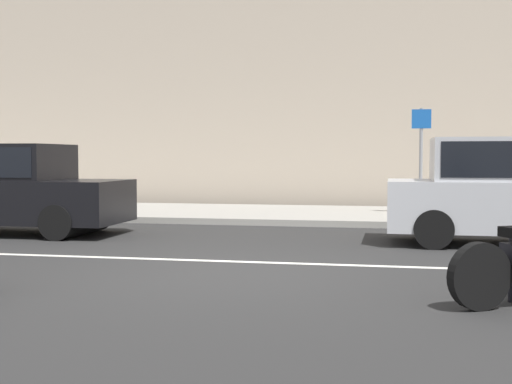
% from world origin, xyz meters
% --- Properties ---
extents(ground_plane, '(80.00, 80.00, 0.00)m').
position_xyz_m(ground_plane, '(0.00, 0.00, 0.00)').
color(ground_plane, '#272727').
extents(sidewalk_slab, '(40.00, 4.40, 0.14)m').
position_xyz_m(sidewalk_slab, '(0.00, 8.00, 0.07)').
color(sidewalk_slab, '#99968E').
rests_on(sidewalk_slab, ground_plane).
extents(building_facade, '(40.00, 1.40, 10.04)m').
position_xyz_m(building_facade, '(0.00, 11.40, 5.02)').
color(building_facade, '#B7A893').
rests_on(building_facade, ground_plane).
extents(lane_marking_stripe, '(18.00, 0.14, 0.01)m').
position_xyz_m(lane_marking_stripe, '(-0.73, 0.90, 0.00)').
color(lane_marking_stripe, silver).
rests_on(lane_marking_stripe, ground_plane).
extents(parked_hatchback_silver, '(3.86, 1.76, 1.80)m').
position_xyz_m(parked_hatchback_silver, '(3.84, 3.57, 0.93)').
color(parked_hatchback_silver, '#B2B5BA').
rests_on(parked_hatchback_silver, ground_plane).
extents(parked_sedan_black, '(4.39, 1.82, 1.72)m').
position_xyz_m(parked_sedan_black, '(-5.27, 3.42, 0.88)').
color(parked_sedan_black, black).
rests_on(parked_sedan_black, ground_plane).
extents(street_sign_post, '(0.44, 0.08, 2.46)m').
position_xyz_m(street_sign_post, '(2.62, 7.75, 1.64)').
color(street_sign_post, gray).
rests_on(street_sign_post, sidewalk_slab).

